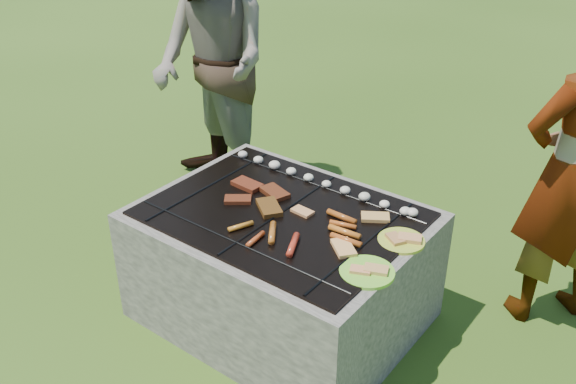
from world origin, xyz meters
name	(u,v)px	position (x,y,z in m)	size (l,w,h in m)	color
lawn	(282,314)	(0.00, 0.00, 0.00)	(60.00, 60.00, 0.00)	#2A4B12
fire_pit	(282,269)	(0.00, 0.00, 0.28)	(1.30, 1.00, 0.62)	#9D958B
mushrooms	(323,182)	(0.01, 0.34, 0.63)	(1.08, 0.07, 0.04)	beige
pork_slabs	(260,196)	(-0.17, 0.04, 0.62)	(0.40, 0.29, 0.02)	#9D391C
sausages	(310,232)	(0.22, -0.08, 0.63)	(0.55, 0.46, 0.03)	#B8561E
bread_on_grate	(348,229)	(0.33, 0.06, 0.62)	(0.45, 0.44, 0.02)	#E8C377
plate_far	(402,240)	(0.56, 0.14, 0.61)	(0.24, 0.24, 0.03)	yellow
plate_near	(367,272)	(0.56, -0.15, 0.61)	(0.30, 0.30, 0.03)	#BDF139
cook	(576,173)	(1.06, 0.84, 0.80)	(0.59, 0.39, 1.61)	gray
bystander	(211,65)	(-1.17, 0.79, 0.89)	(0.87, 0.68, 1.79)	#A39688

